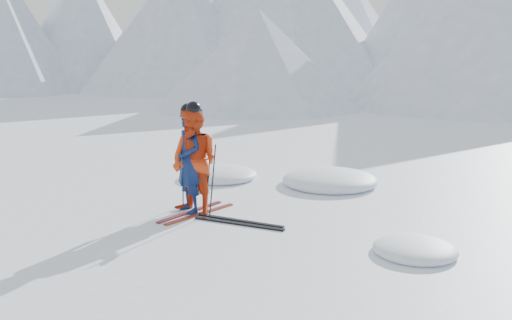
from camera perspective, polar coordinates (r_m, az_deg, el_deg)
The scene contains 12 objects.
ground at distance 8.41m, azimuth 5.76°, elevation -8.95°, with size 160.00×160.00×0.00m, color white.
skier_blue at distance 10.00m, azimuth -7.08°, elevation -0.14°, with size 0.70×0.46×1.91m, color #0B1B47.
skier_red at distance 9.85m, azimuth -6.50°, elevation -0.15°, with size 0.95×0.74×1.96m, color red.
pole_blue_left at distance 10.37m, azimuth -7.69°, elevation -1.56°, with size 0.02×0.02×1.27m, color black.
pole_blue_right at distance 10.08m, azimuth -5.03°, elevation -1.86°, with size 0.02×0.02×1.27m, color black.
pole_red_left at distance 10.29m, azimuth -6.75°, elevation -1.54°, with size 0.02×0.02×1.30m, color black.
pole_red_right at distance 9.83m, azimuth -4.58°, elevation -2.08°, with size 0.02×0.02×1.30m, color black.
ski_worn_left at distance 10.15m, azimuth -6.89°, elevation -5.42°, with size 0.09×1.70×0.03m, color black.
ski_worn_right at distance 10.00m, azimuth -5.87°, elevation -5.66°, with size 0.09×1.70×0.03m, color black.
ski_loose_a at distance 9.55m, azimuth -1.76°, elevation -6.40°, with size 0.09×1.70×0.03m, color black.
ski_loose_b at distance 9.37m, azimuth -1.84°, elevation -6.72°, with size 0.09×1.70×0.03m, color black.
snow_lumps at distance 12.03m, azimuth 4.36°, elevation -2.89°, with size 7.06×4.82×0.47m.
Camera 1 is at (3.97, -6.86, 2.82)m, focal length 38.00 mm.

